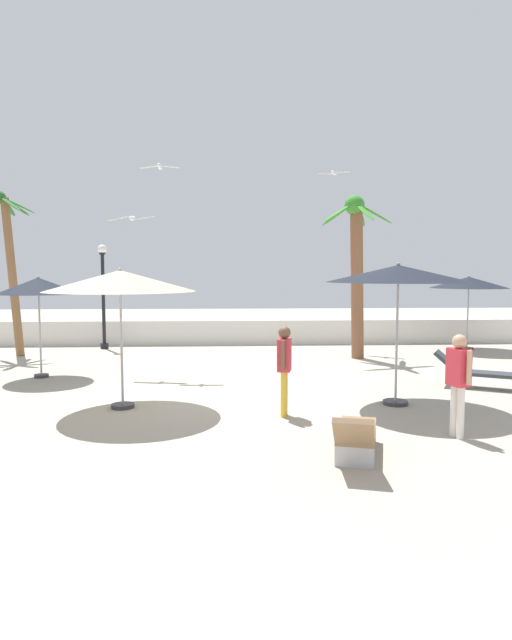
{
  "coord_description": "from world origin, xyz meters",
  "views": [
    {
      "loc": [
        -0.79,
        -12.46,
        2.77
      ],
      "look_at": [
        0.0,
        2.9,
        1.4
      ],
      "focal_mm": 31.33,
      "sensor_mm": 36.0,
      "label": 1
    }
  ],
  "objects_px": {
    "palm_tree_1": "(8,252)",
    "guest_2": "(458,375)",
    "patio_umbrella_1": "(469,283)",
    "lamp_post_0": "(103,291)",
    "guest_1": "(284,362)",
    "palm_tree_0": "(356,260)",
    "lounge_chair_2": "(356,433)",
    "seagull_1": "(334,173)",
    "lounge_chair_1": "(475,371)",
    "seagull_2": "(160,167)",
    "patio_umbrella_0": "(120,281)",
    "patio_umbrella_2": "(398,275)",
    "seagull_0": "(132,218)",
    "patio_umbrella_3": "(38,286)"
  },
  "relations": [
    {
      "from": "patio_umbrella_1",
      "to": "patio_umbrella_2",
      "type": "distance_m",
      "value": 9.2
    },
    {
      "from": "guest_1",
      "to": "patio_umbrella_1",
      "type": "bearing_deg",
      "value": 49.6
    },
    {
      "from": "seagull_0",
      "to": "palm_tree_1",
      "type": "bearing_deg",
      "value": 145.2
    },
    {
      "from": "lamp_post_0",
      "to": "seagull_2",
      "type": "bearing_deg",
      "value": -59.96
    },
    {
      "from": "lounge_chair_2",
      "to": "seagull_2",
      "type": "xyz_separation_m",
      "value": [
        -3.68,
        7.51,
        5.16
      ]
    },
    {
      "from": "lamp_post_0",
      "to": "guest_2",
      "type": "xyz_separation_m",
      "value": [
        8.16,
        -10.99,
        -1.01
      ]
    },
    {
      "from": "seagull_1",
      "to": "seagull_2",
      "type": "bearing_deg",
      "value": -142.46
    },
    {
      "from": "palm_tree_1",
      "to": "guest_1",
      "type": "distance_m",
      "value": 11.6
    },
    {
      "from": "lamp_post_0",
      "to": "seagull_2",
      "type": "height_order",
      "value": "seagull_2"
    },
    {
      "from": "palm_tree_1",
      "to": "lounge_chair_1",
      "type": "bearing_deg",
      "value": -23.67
    },
    {
      "from": "patio_umbrella_1",
      "to": "lounge_chair_1",
      "type": "distance_m",
      "value": 7.01
    },
    {
      "from": "patio_umbrella_1",
      "to": "palm_tree_0",
      "type": "relative_size",
      "value": 0.52
    },
    {
      "from": "guest_1",
      "to": "seagull_1",
      "type": "bearing_deg",
      "value": 73.95
    },
    {
      "from": "palm_tree_0",
      "to": "palm_tree_1",
      "type": "xyz_separation_m",
      "value": [
        -11.04,
        1.08,
        0.27
      ]
    },
    {
      "from": "palm_tree_1",
      "to": "seagull_0",
      "type": "xyz_separation_m",
      "value": [
        4.48,
        -3.11,
        0.8
      ]
    },
    {
      "from": "lounge_chair_2",
      "to": "lounge_chair_1",
      "type": "bearing_deg",
      "value": 50.44
    },
    {
      "from": "patio_umbrella_2",
      "to": "seagull_1",
      "type": "height_order",
      "value": "seagull_1"
    },
    {
      "from": "lamp_post_0",
      "to": "seagull_0",
      "type": "relative_size",
      "value": 2.79
    },
    {
      "from": "lamp_post_0",
      "to": "lounge_chair_2",
      "type": "relative_size",
      "value": 1.87
    },
    {
      "from": "patio_umbrella_2",
      "to": "lounge_chair_2",
      "type": "relative_size",
      "value": 1.51
    },
    {
      "from": "lounge_chair_1",
      "to": "seagull_0",
      "type": "distance_m",
      "value": 9.54
    },
    {
      "from": "patio_umbrella_1",
      "to": "lamp_post_0",
      "type": "distance_m",
      "value": 12.78
    },
    {
      "from": "palm_tree_0",
      "to": "lounge_chair_2",
      "type": "distance_m",
      "value": 9.98
    },
    {
      "from": "lounge_chair_1",
      "to": "seagull_1",
      "type": "distance_m",
      "value": 9.29
    },
    {
      "from": "palm_tree_0",
      "to": "guest_2",
      "type": "bearing_deg",
      "value": -91.52
    },
    {
      "from": "lounge_chair_1",
      "to": "lamp_post_0",
      "type": "bearing_deg",
      "value": 145.05
    },
    {
      "from": "guest_1",
      "to": "patio_umbrella_2",
      "type": "bearing_deg",
      "value": 18.46
    },
    {
      "from": "guest_1",
      "to": "seagull_0",
      "type": "xyz_separation_m",
      "value": [
        -3.61,
        4.86,
        3.12
      ]
    },
    {
      "from": "guest_2",
      "to": "seagull_1",
      "type": "relative_size",
      "value": 1.61
    },
    {
      "from": "patio_umbrella_0",
      "to": "lamp_post_0",
      "type": "relative_size",
      "value": 0.82
    },
    {
      "from": "seagull_1",
      "to": "patio_umbrella_1",
      "type": "bearing_deg",
      "value": -8.87
    },
    {
      "from": "patio_umbrella_0",
      "to": "patio_umbrella_2",
      "type": "distance_m",
      "value": 5.59
    },
    {
      "from": "lounge_chair_2",
      "to": "patio_umbrella_1",
      "type": "bearing_deg",
      "value": 59.57
    },
    {
      "from": "palm_tree_0",
      "to": "lounge_chair_1",
      "type": "distance_m",
      "value": 5.61
    },
    {
      "from": "palm_tree_0",
      "to": "patio_umbrella_1",
      "type": "bearing_deg",
      "value": 21.14
    },
    {
      "from": "seagull_0",
      "to": "lounge_chair_2",
      "type": "bearing_deg",
      "value": -58.91
    },
    {
      "from": "palm_tree_1",
      "to": "guest_2",
      "type": "distance_m",
      "value": 14.58
    },
    {
      "from": "palm_tree_0",
      "to": "seagull_1",
      "type": "bearing_deg",
      "value": 96.46
    },
    {
      "from": "patio_umbrella_3",
      "to": "guest_1",
      "type": "distance_m",
      "value": 7.35
    },
    {
      "from": "seagull_1",
      "to": "patio_umbrella_3",
      "type": "bearing_deg",
      "value": -149.15
    },
    {
      "from": "patio_umbrella_1",
      "to": "palm_tree_0",
      "type": "xyz_separation_m",
      "value": [
        -4.35,
        -1.68,
        0.76
      ]
    },
    {
      "from": "patio_umbrella_1",
      "to": "lamp_post_0",
      "type": "bearing_deg",
      "value": 175.97
    },
    {
      "from": "patio_umbrella_0",
      "to": "palm_tree_0",
      "type": "bearing_deg",
      "value": 44.81
    },
    {
      "from": "lamp_post_0",
      "to": "guest_1",
      "type": "height_order",
      "value": "lamp_post_0"
    },
    {
      "from": "lounge_chair_2",
      "to": "seagull_1",
      "type": "bearing_deg",
      "value": 80.99
    },
    {
      "from": "palm_tree_1",
      "to": "guest_1",
      "type": "bearing_deg",
      "value": -44.6
    },
    {
      "from": "lounge_chair_1",
      "to": "seagull_2",
      "type": "height_order",
      "value": "seagull_2"
    },
    {
      "from": "lounge_chair_1",
      "to": "guest_2",
      "type": "distance_m",
      "value": 4.42
    },
    {
      "from": "lamp_post_0",
      "to": "seagull_0",
      "type": "xyz_separation_m",
      "value": [
        1.83,
        -4.61,
        2.1
      ]
    },
    {
      "from": "patio_umbrella_2",
      "to": "guest_2",
      "type": "xyz_separation_m",
      "value": [
        0.33,
        -2.32,
        -1.63
      ]
    }
  ]
}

